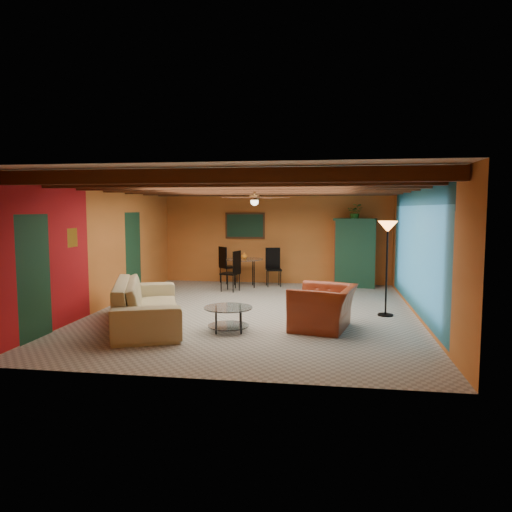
% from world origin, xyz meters
% --- Properties ---
extents(room, '(6.52, 8.01, 2.71)m').
position_xyz_m(room, '(0.00, 0.11, 2.36)').
color(room, gray).
rests_on(room, ground).
extents(sofa, '(2.06, 3.06, 0.83)m').
position_xyz_m(sofa, '(-1.78, -1.42, 0.42)').
color(sofa, tan).
rests_on(sofa, ground).
extents(armchair, '(1.27, 1.38, 0.77)m').
position_xyz_m(armchair, '(1.43, -1.20, 0.39)').
color(armchair, maroon).
rests_on(armchair, ground).
extents(coffee_table, '(1.02, 1.02, 0.44)m').
position_xyz_m(coffee_table, '(-0.21, -1.61, 0.22)').
color(coffee_table, white).
rests_on(coffee_table, ground).
extents(dining_table, '(2.48, 2.48, 1.07)m').
position_xyz_m(dining_table, '(-0.79, 3.18, 0.53)').
color(dining_table, silver).
rests_on(dining_table, ground).
extents(armoire, '(1.11, 0.68, 1.81)m').
position_xyz_m(armoire, '(2.20, 3.70, 0.91)').
color(armoire, brown).
rests_on(armoire, ground).
extents(floor_lamp, '(0.48, 0.48, 1.91)m').
position_xyz_m(floor_lamp, '(2.65, 0.07, 0.95)').
color(floor_lamp, black).
rests_on(floor_lamp, ground).
extents(ceiling_fan, '(1.50, 1.50, 0.44)m').
position_xyz_m(ceiling_fan, '(0.00, 0.00, 2.36)').
color(ceiling_fan, '#472614').
rests_on(ceiling_fan, ceiling).
extents(painting, '(1.05, 0.03, 0.65)m').
position_xyz_m(painting, '(-0.90, 3.96, 1.65)').
color(painting, black).
rests_on(painting, wall_back).
extents(potted_plant, '(0.46, 0.41, 0.45)m').
position_xyz_m(potted_plant, '(2.20, 3.70, 2.04)').
color(potted_plant, '#26661E').
rests_on(potted_plant, armoire).
extents(vase, '(0.19, 0.19, 0.18)m').
position_xyz_m(vase, '(-0.79, 3.18, 1.16)').
color(vase, orange).
rests_on(vase, dining_table).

